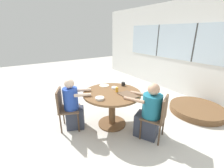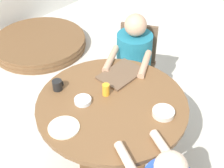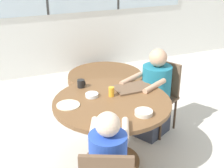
{
  "view_description": "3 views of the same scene",
  "coord_description": "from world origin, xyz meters",
  "px_view_note": "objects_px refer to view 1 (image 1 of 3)",
  "views": [
    {
      "loc": [
        2.35,
        -1.55,
        1.92
      ],
      "look_at": [
        0.0,
        0.0,
        0.93
      ],
      "focal_mm": 24.0,
      "sensor_mm": 36.0,
      "label": 1
    },
    {
      "loc": [
        -1.31,
        -1.2,
        2.38
      ],
      "look_at": [
        0.0,
        0.0,
        0.93
      ],
      "focal_mm": 50.0,
      "sensor_mm": 36.0,
      "label": 2
    },
    {
      "loc": [
        -1.08,
        -2.54,
        2.15
      ],
      "look_at": [
        0.0,
        0.0,
        0.93
      ],
      "focal_mm": 50.0,
      "sensor_mm": 36.0,
      "label": 3
    }
  ],
  "objects_px": {
    "bowl_cereal": "(114,88)",
    "chair_for_man_blue_shirt": "(159,114)",
    "coffee_mug": "(123,84)",
    "bowl_white_shallow": "(100,98)",
    "chair_for_woman_green_shirt": "(65,106)",
    "person_man_blue_shirt": "(149,114)",
    "folded_table_stack": "(197,109)",
    "juice_glass": "(117,90)",
    "person_woman_green_shirt": "(73,107)"
  },
  "relations": [
    {
      "from": "bowl_cereal",
      "to": "folded_table_stack",
      "type": "height_order",
      "value": "bowl_cereal"
    },
    {
      "from": "person_woman_green_shirt",
      "to": "bowl_white_shallow",
      "type": "height_order",
      "value": "person_woman_green_shirt"
    },
    {
      "from": "bowl_cereal",
      "to": "chair_for_man_blue_shirt",
      "type": "bearing_deg",
      "value": 15.31
    },
    {
      "from": "chair_for_man_blue_shirt",
      "to": "bowl_cereal",
      "type": "bearing_deg",
      "value": 78.06
    },
    {
      "from": "person_man_blue_shirt",
      "to": "folded_table_stack",
      "type": "xyz_separation_m",
      "value": [
        0.04,
        1.69,
        -0.4
      ]
    },
    {
      "from": "person_woman_green_shirt",
      "to": "bowl_cereal",
      "type": "height_order",
      "value": "person_woman_green_shirt"
    },
    {
      "from": "coffee_mug",
      "to": "bowl_cereal",
      "type": "xyz_separation_m",
      "value": [
        0.03,
        -0.26,
        -0.03
      ]
    },
    {
      "from": "bowl_white_shallow",
      "to": "bowl_cereal",
      "type": "xyz_separation_m",
      "value": [
        -0.31,
        0.54,
        -0.0
      ]
    },
    {
      "from": "chair_for_man_blue_shirt",
      "to": "chair_for_woman_green_shirt",
      "type": "bearing_deg",
      "value": 108.81
    },
    {
      "from": "bowl_cereal",
      "to": "person_man_blue_shirt",
      "type": "bearing_deg",
      "value": 12.99
    },
    {
      "from": "chair_for_man_blue_shirt",
      "to": "person_man_blue_shirt",
      "type": "height_order",
      "value": "person_man_blue_shirt"
    },
    {
      "from": "juice_glass",
      "to": "folded_table_stack",
      "type": "height_order",
      "value": "juice_glass"
    },
    {
      "from": "chair_for_woman_green_shirt",
      "to": "person_woman_green_shirt",
      "type": "bearing_deg",
      "value": 90.0
    },
    {
      "from": "chair_for_woman_green_shirt",
      "to": "coffee_mug",
      "type": "distance_m",
      "value": 1.35
    },
    {
      "from": "bowl_white_shallow",
      "to": "person_man_blue_shirt",
      "type": "bearing_deg",
      "value": 53.2
    },
    {
      "from": "chair_for_woman_green_shirt",
      "to": "person_man_blue_shirt",
      "type": "height_order",
      "value": "person_man_blue_shirt"
    },
    {
      "from": "coffee_mug",
      "to": "bowl_cereal",
      "type": "bearing_deg",
      "value": -83.91
    },
    {
      "from": "coffee_mug",
      "to": "person_woman_green_shirt",
      "type": "bearing_deg",
      "value": -97.79
    },
    {
      "from": "bowl_cereal",
      "to": "folded_table_stack",
      "type": "bearing_deg",
      "value": 64.52
    },
    {
      "from": "bowl_cereal",
      "to": "coffee_mug",
      "type": "bearing_deg",
      "value": 96.09
    },
    {
      "from": "coffee_mug",
      "to": "bowl_white_shallow",
      "type": "bearing_deg",
      "value": -67.2
    },
    {
      "from": "folded_table_stack",
      "to": "juice_glass",
      "type": "bearing_deg",
      "value": -110.02
    },
    {
      "from": "person_man_blue_shirt",
      "to": "coffee_mug",
      "type": "height_order",
      "value": "person_man_blue_shirt"
    },
    {
      "from": "coffee_mug",
      "to": "person_man_blue_shirt",
      "type": "bearing_deg",
      "value": -4.18
    },
    {
      "from": "chair_for_woman_green_shirt",
      "to": "person_woman_green_shirt",
      "type": "height_order",
      "value": "person_woman_green_shirt"
    },
    {
      "from": "chair_for_woman_green_shirt",
      "to": "person_man_blue_shirt",
      "type": "bearing_deg",
      "value": 73.1
    },
    {
      "from": "person_man_blue_shirt",
      "to": "chair_for_woman_green_shirt",
      "type": "bearing_deg",
      "value": 110.73
    },
    {
      "from": "coffee_mug",
      "to": "juice_glass",
      "type": "xyz_separation_m",
      "value": [
        0.21,
        -0.33,
        0.01
      ]
    },
    {
      "from": "person_woman_green_shirt",
      "to": "chair_for_man_blue_shirt",
      "type": "bearing_deg",
      "value": 69.35
    },
    {
      "from": "chair_for_man_blue_shirt",
      "to": "juice_glass",
      "type": "distance_m",
      "value": 0.93
    },
    {
      "from": "bowl_cereal",
      "to": "person_woman_green_shirt",
      "type": "bearing_deg",
      "value": -101.8
    },
    {
      "from": "chair_for_man_blue_shirt",
      "to": "person_man_blue_shirt",
      "type": "relative_size",
      "value": 0.8
    },
    {
      "from": "chair_for_man_blue_shirt",
      "to": "person_man_blue_shirt",
      "type": "distance_m",
      "value": 0.18
    },
    {
      "from": "juice_glass",
      "to": "folded_table_stack",
      "type": "relative_size",
      "value": 0.08
    },
    {
      "from": "person_man_blue_shirt",
      "to": "bowl_white_shallow",
      "type": "bearing_deg",
      "value": 115.95
    },
    {
      "from": "person_woman_green_shirt",
      "to": "bowl_white_shallow",
      "type": "xyz_separation_m",
      "value": [
        0.49,
        0.35,
        0.28
      ]
    },
    {
      "from": "coffee_mug",
      "to": "folded_table_stack",
      "type": "relative_size",
      "value": 0.07
    },
    {
      "from": "chair_for_woman_green_shirt",
      "to": "bowl_cereal",
      "type": "height_order",
      "value": "chair_for_woman_green_shirt"
    },
    {
      "from": "chair_for_woman_green_shirt",
      "to": "bowl_white_shallow",
      "type": "distance_m",
      "value": 0.79
    },
    {
      "from": "coffee_mug",
      "to": "bowl_cereal",
      "type": "height_order",
      "value": "coffee_mug"
    },
    {
      "from": "person_woman_green_shirt",
      "to": "person_man_blue_shirt",
      "type": "relative_size",
      "value": 0.99
    },
    {
      "from": "chair_for_woman_green_shirt",
      "to": "juice_glass",
      "type": "height_order",
      "value": "chair_for_woman_green_shirt"
    },
    {
      "from": "person_man_blue_shirt",
      "to": "bowl_white_shallow",
      "type": "xyz_separation_m",
      "value": [
        -0.55,
        -0.73,
        0.29
      ]
    },
    {
      "from": "juice_glass",
      "to": "person_man_blue_shirt",
      "type": "bearing_deg",
      "value": 21.72
    },
    {
      "from": "person_woman_green_shirt",
      "to": "juice_glass",
      "type": "distance_m",
      "value": 0.95
    },
    {
      "from": "coffee_mug",
      "to": "chair_for_woman_green_shirt",
      "type": "bearing_deg",
      "value": -99.94
    },
    {
      "from": "person_man_blue_shirt",
      "to": "chair_for_man_blue_shirt",
      "type": "bearing_deg",
      "value": -90.0
    },
    {
      "from": "bowl_white_shallow",
      "to": "coffee_mug",
      "type": "bearing_deg",
      "value": 112.8
    },
    {
      "from": "person_man_blue_shirt",
      "to": "coffee_mug",
      "type": "relative_size",
      "value": 12.45
    },
    {
      "from": "bowl_cereal",
      "to": "chair_for_woman_green_shirt",
      "type": "bearing_deg",
      "value": -103.85
    }
  ]
}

